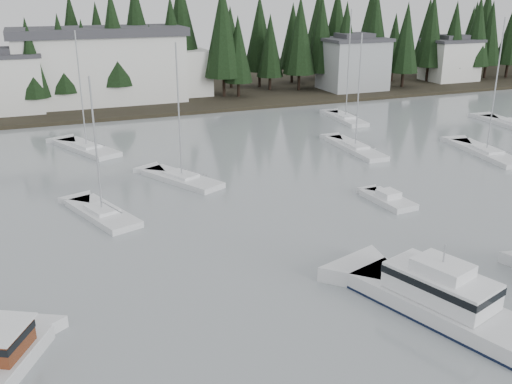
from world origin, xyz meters
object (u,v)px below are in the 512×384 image
cabin_cruiser_center (444,304)px  sailboat_0 (182,180)px  house_east_a (353,63)px  runabout_1 (388,201)px  house_west (7,82)px  harbor_inn (114,66)px  sailboat_4 (355,150)px  house_east_b (450,59)px  sailboat_5 (346,120)px  sailboat_6 (103,215)px  sailboat_2 (486,154)px  sailboat_3 (87,150)px

cabin_cruiser_center → sailboat_0: (-7.26, 27.53, -0.64)m
house_east_a → runabout_1: bearing=-117.6°
cabin_cruiser_center → sailboat_0: bearing=-3.2°
house_west → house_east_a: house_east_a is taller
harbor_inn → sailboat_4: 42.35m
house_east_b → sailboat_5: sailboat_5 is taller
harbor_inn → cabin_cruiser_center: (6.90, -67.73, -5.06)m
sailboat_4 → harbor_inn: bearing=30.0°
harbor_inn → sailboat_6: (-8.31, -46.24, -5.71)m
harbor_inn → sailboat_2: bearing=-53.7°
sailboat_2 → house_east_b: bearing=-27.1°
sailboat_3 → runabout_1: sailboat_3 is taller
house_east_a → sailboat_4: sailboat_4 is taller
house_east_b → cabin_cruiser_center: bearing=-129.6°
house_west → sailboat_2: (47.09, -40.32, -4.58)m
harbor_inn → cabin_cruiser_center: size_ratio=2.54×
house_west → sailboat_4: size_ratio=0.74×
harbor_inn → sailboat_5: sailboat_5 is taller
house_west → sailboat_4: sailboat_4 is taller
sailboat_4 → sailboat_6: 29.84m
house_east_b → sailboat_3: sailboat_3 is taller
runabout_1 → sailboat_3: bearing=35.4°
house_east_b → sailboat_5: size_ratio=0.64×
house_west → sailboat_2: size_ratio=0.65×
house_west → sailboat_3: 24.36m
house_west → house_east_b: size_ratio=1.00×
house_east_a → sailboat_4: (-18.94, -32.54, -4.83)m
sailboat_4 → runabout_1: bearing=159.9°
house_east_b → sailboat_5: 40.51m
harbor_inn → sailboat_3: bearing=-105.7°
harbor_inn → sailboat_4: sailboat_4 is taller
house_west → cabin_cruiser_center: house_west is taller
sailboat_4 → runabout_1: sailboat_4 is taller
house_east_b → runabout_1: size_ratio=1.84×
sailboat_2 → runabout_1: sailboat_2 is taller
house_east_a → house_east_b: size_ratio=1.11×
sailboat_4 → cabin_cruiser_center: bearing=158.4°
house_east_b → house_east_a: bearing=-174.8°
harbor_inn → cabin_cruiser_center: harbor_inn is taller
sailboat_4 → runabout_1: 16.19m
sailboat_6 → house_east_a: bearing=-67.9°
house_east_a → house_east_b: 22.10m
sailboat_5 → sailboat_6: bearing=127.5°
house_east_b → sailboat_5: (-34.30, -21.12, -4.31)m
cabin_cruiser_center → sailboat_3: (-14.19, 41.76, -0.65)m
cabin_cruiser_center → house_west: bearing=0.8°
cabin_cruiser_center → sailboat_6: size_ratio=1.02×
harbor_inn → sailboat_2: 54.46m
cabin_cruiser_center → sailboat_4: 33.53m
sailboat_6 → sailboat_2: bearing=-105.8°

